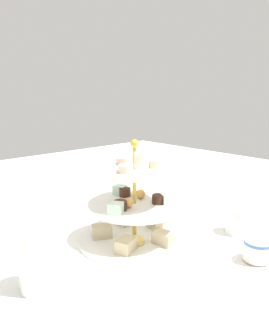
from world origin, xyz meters
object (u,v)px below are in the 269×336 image
object	(u,v)px
tiered_serving_stand	(135,212)
water_glass_short_left	(238,220)
teacup_with_saucer	(257,252)
butter_knife_right	(209,323)
water_glass_tall_right	(37,259)
butter_knife_left	(44,214)

from	to	relation	value
tiered_serving_stand	water_glass_short_left	size ratio (longest dim) A/B	4.04
teacup_with_saucer	butter_knife_right	xyz separation A→B (m)	(0.04, -0.24, -0.02)
butter_knife_right	teacup_with_saucer	bearing A→B (deg)	30.19
water_glass_short_left	butter_knife_right	xyz separation A→B (m)	(0.15, -0.34, -0.03)
water_glass_tall_right	butter_knife_left	size ratio (longest dim) A/B	0.73
water_glass_short_left	butter_knife_right	distance (m)	0.37
tiered_serving_stand	butter_knife_right	size ratio (longest dim) A/B	1.65
butter_knife_left	water_glass_tall_right	bearing A→B (deg)	54.75
tiered_serving_stand	water_glass_short_left	distance (m)	0.28
water_glass_short_left	teacup_with_saucer	xyz separation A→B (m)	(0.11, -0.11, -0.01)
water_glass_tall_right	teacup_with_saucer	distance (m)	0.46
tiered_serving_stand	butter_knife_right	xyz separation A→B (m)	(0.30, -0.12, -0.07)
teacup_with_saucer	butter_knife_left	bearing A→B (deg)	-160.03
tiered_serving_stand	butter_knife_left	distance (m)	0.33
water_glass_short_left	teacup_with_saucer	bearing A→B (deg)	-44.69
water_glass_short_left	butter_knife_left	bearing A→B (deg)	-146.00
tiered_serving_stand	teacup_with_saucer	xyz separation A→B (m)	(0.26, 0.12, -0.05)
water_glass_short_left	teacup_with_saucer	size ratio (longest dim) A/B	0.77
water_glass_tall_right	water_glass_short_left	bearing A→B (deg)	75.86
tiered_serving_stand	teacup_with_saucer	bearing A→B (deg)	24.84
butter_knife_left	tiered_serving_stand	bearing A→B (deg)	98.92
tiered_serving_stand	butter_knife_right	distance (m)	0.33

